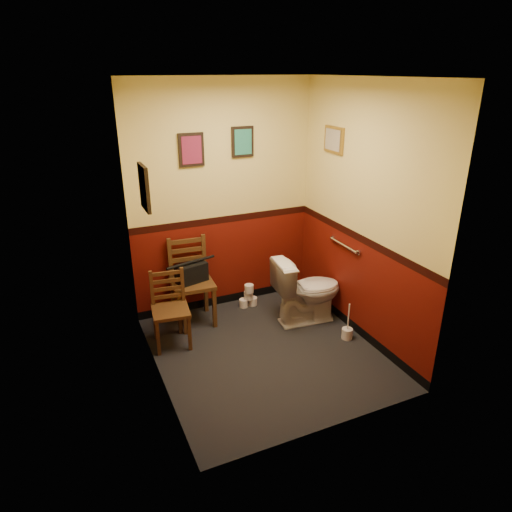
{
  "coord_description": "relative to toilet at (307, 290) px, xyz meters",
  "views": [
    {
      "loc": [
        -1.75,
        -3.66,
        2.76
      ],
      "look_at": [
        0.0,
        0.25,
        1.0
      ],
      "focal_mm": 32.0,
      "sensor_mm": 36.0,
      "label": 1
    }
  ],
  "objects": [
    {
      "name": "floor",
      "position": [
        -0.72,
        -0.41,
        -0.39
      ],
      "size": [
        2.2,
        2.4,
        0.0
      ],
      "primitive_type": "cube",
      "color": "black",
      "rests_on": "ground"
    },
    {
      "name": "ceiling",
      "position": [
        -0.72,
        -0.41,
        2.31
      ],
      "size": [
        2.2,
        2.4,
        0.0
      ],
      "primitive_type": "cube",
      "rotation": [
        3.14,
        0.0,
        0.0
      ],
      "color": "silver",
      "rests_on": "ground"
    },
    {
      "name": "wall_back",
      "position": [
        -0.72,
        0.79,
        0.96
      ],
      "size": [
        2.2,
        0.0,
        2.7
      ],
      "primitive_type": "cube",
      "rotation": [
        1.57,
        0.0,
        0.0
      ],
      "color": "#570F07",
      "rests_on": "ground"
    },
    {
      "name": "wall_front",
      "position": [
        -0.72,
        -1.61,
        0.96
      ],
      "size": [
        2.2,
        0.0,
        2.7
      ],
      "primitive_type": "cube",
      "rotation": [
        -1.57,
        0.0,
        0.0
      ],
      "color": "#570F07",
      "rests_on": "ground"
    },
    {
      "name": "wall_left",
      "position": [
        -1.82,
        -0.41,
        0.96
      ],
      "size": [
        0.0,
        2.4,
        2.7
      ],
      "primitive_type": "cube",
      "rotation": [
        1.57,
        0.0,
        1.57
      ],
      "color": "#570F07",
      "rests_on": "ground"
    },
    {
      "name": "wall_right",
      "position": [
        0.38,
        -0.41,
        0.96
      ],
      "size": [
        0.0,
        2.4,
        2.7
      ],
      "primitive_type": "cube",
      "rotation": [
        1.57,
        0.0,
        -1.57
      ],
      "color": "#570F07",
      "rests_on": "ground"
    },
    {
      "name": "grab_bar",
      "position": [
        0.35,
        -0.16,
        0.56
      ],
      "size": [
        0.05,
        0.56,
        0.06
      ],
      "color": "silver",
      "rests_on": "wall_right"
    },
    {
      "name": "framed_print_back_a",
      "position": [
        -1.07,
        0.77,
        1.56
      ],
      "size": [
        0.28,
        0.04,
        0.36
      ],
      "color": "black",
      "rests_on": "wall_back"
    },
    {
      "name": "framed_print_back_b",
      "position": [
        -0.47,
        0.77,
        1.61
      ],
      "size": [
        0.26,
        0.04,
        0.34
      ],
      "color": "black",
      "rests_on": "wall_back"
    },
    {
      "name": "framed_print_left",
      "position": [
        -1.8,
        -0.31,
        1.46
      ],
      "size": [
        0.04,
        0.3,
        0.38
      ],
      "color": "black",
      "rests_on": "wall_left"
    },
    {
      "name": "framed_print_right",
      "position": [
        0.36,
        0.19,
        1.66
      ],
      "size": [
        0.04,
        0.34,
        0.28
      ],
      "color": "olive",
      "rests_on": "wall_right"
    },
    {
      "name": "toilet",
      "position": [
        0.0,
        0.0,
        0.0
      ],
      "size": [
        0.83,
        0.51,
        0.78
      ],
      "primitive_type": "imported",
      "rotation": [
        0.0,
        0.0,
        1.48
      ],
      "color": "white",
      "rests_on": "floor"
    },
    {
      "name": "toilet_brush",
      "position": [
        0.21,
        -0.53,
        -0.32
      ],
      "size": [
        0.12,
        0.12,
        0.43
      ],
      "color": "silver",
      "rests_on": "floor"
    },
    {
      "name": "chair_left",
      "position": [
        -1.57,
        0.18,
        0.02
      ],
      "size": [
        0.42,
        0.42,
        0.81
      ],
      "rotation": [
        0.0,
        0.0,
        -0.13
      ],
      "color": "#4C3017",
      "rests_on": "floor"
    },
    {
      "name": "chair_right",
      "position": [
        -1.22,
        0.55,
        0.11
      ],
      "size": [
        0.49,
        0.49,
        0.99
      ],
      "rotation": [
        0.0,
        0.0,
        -0.07
      ],
      "color": "#4C3017",
      "rests_on": "floor"
    },
    {
      "name": "handbag",
      "position": [
        -1.22,
        0.51,
        0.24
      ],
      "size": [
        0.38,
        0.25,
        0.25
      ],
      "rotation": [
        0.0,
        0.0,
        0.24
      ],
      "color": "black",
      "rests_on": "chair_right"
    },
    {
      "name": "tp_stack",
      "position": [
        -0.49,
        0.59,
        -0.26
      ],
      "size": [
        0.23,
        0.14,
        0.3
      ],
      "color": "silver",
      "rests_on": "floor"
    }
  ]
}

